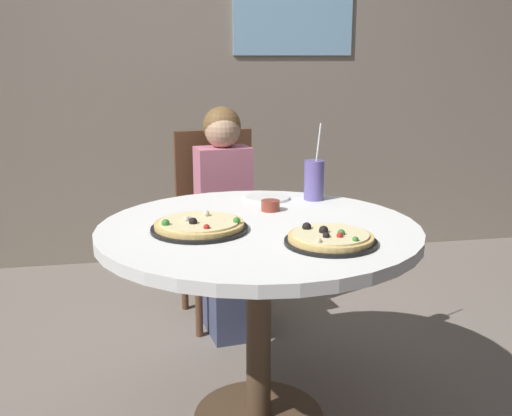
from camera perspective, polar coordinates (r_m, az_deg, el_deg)
wall_with_window at (r=3.97m, az=-5.40°, el=16.02°), size 5.20×0.14×2.90m
dining_table at (r=2.12m, az=0.25°, el=-4.52°), size 1.11×1.11×0.75m
chair_wooden at (r=3.11m, az=-3.53°, el=-0.58°), size 0.45×0.45×0.95m
diner_child at (r=2.95m, az=-2.67°, el=-2.31°), size 0.30×0.42×1.08m
pizza_veggie at (r=2.03m, az=-5.34°, el=-1.66°), size 0.33×0.33×0.05m
pizza_cheese at (r=1.90m, az=6.99°, el=-2.87°), size 0.29×0.29×0.05m
soda_cup at (r=2.46m, az=5.46°, el=2.64°), size 0.08×0.08×0.31m
sauce_bowl at (r=2.28m, az=1.36°, el=0.23°), size 0.07×0.07×0.04m
plate_small at (r=2.47m, az=1.08°, el=0.95°), size 0.18×0.18×0.01m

